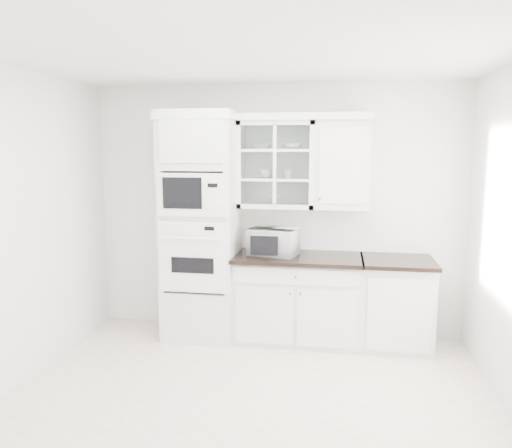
# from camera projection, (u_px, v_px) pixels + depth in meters

# --- Properties ---
(ground) EXTENTS (4.00, 3.50, 0.01)m
(ground) POSITION_uv_depth(u_px,v_px,m) (247.00, 405.00, 3.95)
(ground) COLOR beige
(ground) RESTS_ON ground
(room_shell) EXTENTS (4.00, 3.50, 2.70)m
(room_shell) POSITION_uv_depth(u_px,v_px,m) (256.00, 178.00, 4.10)
(room_shell) COLOR white
(room_shell) RESTS_ON ground
(oven_column) EXTENTS (0.76, 0.68, 2.40)m
(oven_column) POSITION_uv_depth(u_px,v_px,m) (201.00, 227.00, 5.27)
(oven_column) COLOR silver
(oven_column) RESTS_ON ground
(base_cabinet_run) EXTENTS (1.32, 0.67, 0.92)m
(base_cabinet_run) POSITION_uv_depth(u_px,v_px,m) (298.00, 298.00, 5.25)
(base_cabinet_run) COLOR silver
(base_cabinet_run) RESTS_ON ground
(extra_base_cabinet) EXTENTS (0.72, 0.67, 0.92)m
(extra_base_cabinet) POSITION_uv_depth(u_px,v_px,m) (396.00, 303.00, 5.08)
(extra_base_cabinet) COLOR silver
(extra_base_cabinet) RESTS_ON ground
(upper_cabinet_glass) EXTENTS (0.80, 0.33, 0.90)m
(upper_cabinet_glass) POSITION_uv_depth(u_px,v_px,m) (277.00, 165.00, 5.21)
(upper_cabinet_glass) COLOR silver
(upper_cabinet_glass) RESTS_ON room_shell
(upper_cabinet_solid) EXTENTS (0.55, 0.33, 0.90)m
(upper_cabinet_solid) POSITION_uv_depth(u_px,v_px,m) (342.00, 165.00, 5.10)
(upper_cabinet_solid) COLOR silver
(upper_cabinet_solid) RESTS_ON room_shell
(crown_molding) EXTENTS (2.14, 0.38, 0.07)m
(crown_molding) POSITION_uv_depth(u_px,v_px,m) (267.00, 117.00, 5.13)
(crown_molding) COLOR silver
(crown_molding) RESTS_ON room_shell
(countertop_microwave) EXTENTS (0.56, 0.50, 0.28)m
(countertop_microwave) POSITION_uv_depth(u_px,v_px,m) (274.00, 241.00, 5.20)
(countertop_microwave) COLOR white
(countertop_microwave) RESTS_ON base_cabinet_run
(bowl_a) EXTENTS (0.23, 0.23, 0.05)m
(bowl_a) POSITION_uv_depth(u_px,v_px,m) (261.00, 147.00, 5.20)
(bowl_a) COLOR white
(bowl_a) RESTS_ON upper_cabinet_glass
(bowl_b) EXTENTS (0.22, 0.22, 0.06)m
(bowl_b) POSITION_uv_depth(u_px,v_px,m) (292.00, 146.00, 5.14)
(bowl_b) COLOR white
(bowl_b) RESTS_ON upper_cabinet_glass
(cup_a) EXTENTS (0.13, 0.13, 0.09)m
(cup_a) POSITION_uv_depth(u_px,v_px,m) (266.00, 173.00, 5.26)
(cup_a) COLOR white
(cup_a) RESTS_ON upper_cabinet_glass
(cup_b) EXTENTS (0.10, 0.10, 0.09)m
(cup_b) POSITION_uv_depth(u_px,v_px,m) (288.00, 174.00, 5.19)
(cup_b) COLOR white
(cup_b) RESTS_ON upper_cabinet_glass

